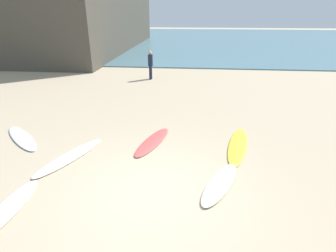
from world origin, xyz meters
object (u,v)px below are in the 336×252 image
at_px(surfboard_3, 8,208).
at_px(surfboard_6, 70,157).
at_px(beachgoer_mid, 85,58).
at_px(beachgoer_near, 150,64).
at_px(surfboard_1, 220,183).
at_px(surfboard_2, 22,138).
at_px(surfboard_0, 238,146).
at_px(surfboard_4, 153,141).

height_order(surfboard_3, surfboard_6, surfboard_3).
bearing_deg(beachgoer_mid, beachgoer_near, 109.52).
distance_m(surfboard_1, surfboard_2, 6.41).
relative_size(surfboard_0, beachgoer_mid, 1.55).
height_order(surfboard_1, surfboard_2, surfboard_1).
bearing_deg(surfboard_3, surfboard_6, -98.39).
xyz_separation_m(surfboard_2, surfboard_3, (1.70, -3.20, 0.01)).
distance_m(surfboard_3, surfboard_4, 4.20).
bearing_deg(surfboard_2, surfboard_4, 134.91).
relative_size(surfboard_0, beachgoer_near, 1.58).
bearing_deg(surfboard_3, beachgoer_near, -94.91).
bearing_deg(beachgoer_near, surfboard_3, -2.42).
xyz_separation_m(surfboard_1, beachgoer_near, (-3.28, 10.31, 0.86)).
bearing_deg(surfboard_3, surfboard_4, -126.03).
height_order(surfboard_1, beachgoer_mid, beachgoer_mid).
relative_size(surfboard_1, surfboard_4, 0.91).
relative_size(surfboard_6, beachgoer_mid, 1.47).
height_order(surfboard_1, surfboard_6, surfboard_1).
bearing_deg(surfboard_6, surfboard_1, -170.33).
bearing_deg(surfboard_3, surfboard_1, -162.73).
bearing_deg(beachgoer_mid, surfboard_1, 70.15).
bearing_deg(beachgoer_near, surfboard_1, 20.90).
distance_m(surfboard_6, beachgoer_mid, 11.45).
xyz_separation_m(surfboard_0, surfboard_2, (-6.82, -0.14, 0.00)).
height_order(surfboard_2, surfboard_3, surfboard_3).
bearing_deg(surfboard_2, surfboard_1, 115.63).
height_order(surfboard_3, beachgoer_mid, beachgoer_mid).
bearing_deg(beachgoer_mid, surfboard_6, 55.41).
bearing_deg(surfboard_1, surfboard_3, -139.47).
relative_size(surfboard_6, beachgoer_near, 1.51).
xyz_separation_m(surfboard_3, beachgoer_near, (1.15, 11.62, 0.86)).
distance_m(surfboard_0, surfboard_1, 2.14).
relative_size(surfboard_4, beachgoer_mid, 1.29).
xyz_separation_m(surfboard_1, beachgoer_mid, (-7.79, 11.68, 0.89)).
height_order(surfboard_3, beachgoer_near, beachgoer_near).
distance_m(surfboard_0, surfboard_6, 4.91).
xyz_separation_m(surfboard_0, surfboard_4, (-2.61, 0.02, 0.00)).
height_order(surfboard_0, surfboard_1, surfboard_1).
bearing_deg(surfboard_1, surfboard_2, -173.09).
bearing_deg(surfboard_0, surfboard_1, -96.13).
bearing_deg(surfboard_6, surfboard_4, -129.80).
relative_size(surfboard_3, beachgoer_near, 1.23).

